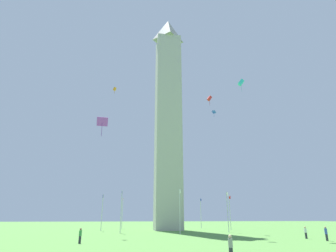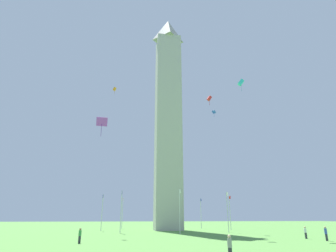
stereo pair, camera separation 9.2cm
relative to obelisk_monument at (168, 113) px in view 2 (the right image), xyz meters
name	(u,v)px [view 2 (the right image)]	position (x,y,z in m)	size (l,w,h in m)	color
ground_plane	(168,230)	(0.00, 0.00, -28.53)	(260.00, 260.00, 0.00)	#548C3D
obelisk_monument	(168,113)	(0.00, 0.00, 0.00)	(6.28, 6.28, 57.05)	#B7B2A8
flagpole_n	(180,209)	(15.02, 0.00, -24.24)	(1.12, 0.14, 7.81)	silver
flagpole_ne	(228,210)	(10.64, 10.58, -24.24)	(1.12, 0.14, 7.81)	silver
flagpole_e	(230,211)	(0.06, 14.96, -24.24)	(1.12, 0.14, 7.81)	silver
flagpole_se	(201,212)	(-10.51, 10.58, -24.24)	(1.12, 0.14, 7.81)	silver
flagpole_s	(161,212)	(-14.90, 0.00, -24.24)	(1.12, 0.14, 7.81)	silver
flagpole_sw	(122,211)	(-10.51, -10.58, -24.24)	(1.12, 0.14, 7.81)	silver
flagpole_w	(102,210)	(0.06, -14.96, -24.24)	(1.12, 0.14, 7.81)	silver
flagpole_nw	(121,209)	(10.64, -10.58, -24.24)	(1.12, 0.14, 7.81)	silver
person_blue_shirt	(326,234)	(31.89, 15.93, -27.66)	(0.32, 0.32, 1.75)	#2D2D38
person_green_shirt	(80,236)	(31.05, -14.82, -27.70)	(0.32, 0.32, 1.68)	#2D2D38
person_white_shirt	(306,233)	(28.13, 15.54, -27.72)	(0.32, 0.32, 1.64)	#2D2D38
person_gray_shirt	(230,247)	(45.86, -2.05, -27.69)	(0.32, 0.32, 1.68)	#2D2D38
kite_cyan_box	(241,83)	(20.86, 11.21, -0.95)	(0.97, 1.39, 2.54)	#33C6D1
kite_purple_diamond	(102,122)	(36.26, -12.78, -15.40)	(1.10, 1.31, 2.09)	purple
kite_blue_diamond	(214,112)	(7.35, 9.91, -2.03)	(1.14, 1.10, 1.53)	blue
kite_red_box	(209,98)	(19.81, 5.08, -4.21)	(0.78, 1.06, 1.97)	red
kite_orange_box	(115,89)	(11.83, -13.20, 0.28)	(0.78, 0.82, 1.59)	orange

